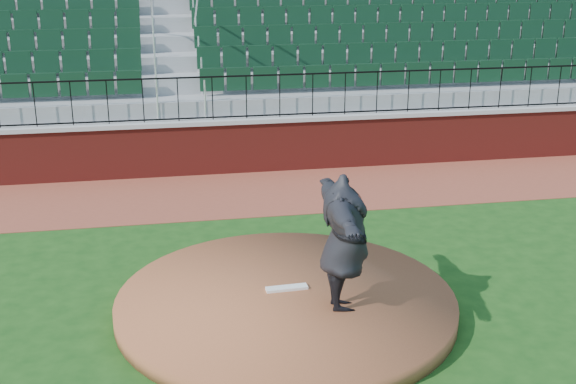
% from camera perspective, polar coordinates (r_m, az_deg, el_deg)
% --- Properties ---
extents(ground, '(90.00, 90.00, 0.00)m').
position_cam_1_polar(ground, '(11.61, 1.32, -8.45)').
color(ground, '#174212').
rests_on(ground, ground).
extents(warning_track, '(34.00, 3.20, 0.01)m').
position_cam_1_polar(warning_track, '(16.52, -2.39, 0.03)').
color(warning_track, brown).
rests_on(warning_track, ground).
extents(field_wall, '(34.00, 0.35, 1.20)m').
position_cam_1_polar(field_wall, '(17.87, -3.12, 3.45)').
color(field_wall, maroon).
rests_on(field_wall, ground).
extents(wall_cap, '(34.00, 0.45, 0.10)m').
position_cam_1_polar(wall_cap, '(17.71, -3.16, 5.48)').
color(wall_cap, '#B7B7B7').
rests_on(wall_cap, field_wall).
extents(wall_railing, '(34.00, 0.05, 1.00)m').
position_cam_1_polar(wall_railing, '(17.59, -3.19, 7.23)').
color(wall_railing, black).
rests_on(wall_railing, wall_cap).
extents(seating_stands, '(34.00, 5.10, 4.60)m').
position_cam_1_polar(seating_stands, '(20.17, -4.20, 10.13)').
color(seating_stands, gray).
rests_on(seating_stands, ground).
extents(concourse_wall, '(34.00, 0.50, 5.50)m').
position_cam_1_polar(concourse_wall, '(22.87, -5.00, 12.27)').
color(concourse_wall, maroon).
rests_on(concourse_wall, ground).
extents(pitchers_mound, '(5.07, 5.07, 0.25)m').
position_cam_1_polar(pitchers_mound, '(11.32, -0.16, -8.48)').
color(pitchers_mound, brown).
rests_on(pitchers_mound, ground).
extents(pitching_rubber, '(0.65, 0.19, 0.04)m').
position_cam_1_polar(pitching_rubber, '(11.45, -0.10, -7.33)').
color(pitching_rubber, white).
rests_on(pitching_rubber, pitchers_mound).
extents(pitcher, '(0.85, 2.53, 2.03)m').
position_cam_1_polar(pitcher, '(10.53, 4.31, -3.87)').
color(pitcher, black).
rests_on(pitcher, pitchers_mound).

